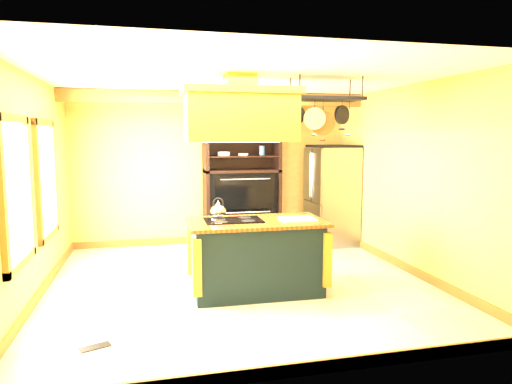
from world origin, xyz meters
name	(u,v)px	position (x,y,z in m)	size (l,w,h in m)	color
floor	(240,283)	(0.00, 0.00, 0.00)	(5.00, 5.00, 0.00)	beige
ceiling	(239,78)	(0.00, 0.00, 2.70)	(5.00, 5.00, 0.00)	white
wall_back	(213,170)	(0.00, 2.50, 1.35)	(5.00, 0.02, 2.70)	#E7C054
wall_front	(301,215)	(0.00, -2.50, 1.35)	(5.00, 0.02, 2.70)	#E7C054
wall_left	(33,188)	(-2.50, 0.00, 1.35)	(0.02, 5.00, 2.70)	#E7C054
wall_right	(410,179)	(2.50, 0.00, 1.35)	(0.02, 5.00, 2.70)	#E7C054
ceiling_beam	(219,98)	(0.00, 1.70, 2.59)	(5.00, 0.15, 0.20)	olive
window_near	(17,192)	(-2.47, -0.80, 1.40)	(0.06, 1.06, 1.56)	olive
window_far	(47,179)	(-2.47, 0.60, 1.40)	(0.06, 1.06, 1.56)	olive
kitchen_island	(256,256)	(0.13, -0.39, 0.47)	(1.71, 0.97, 1.11)	black
range_hood	(240,113)	(-0.06, -0.39, 2.24)	(1.39, 0.78, 0.80)	#A38228
pot_rack	(326,107)	(1.04, -0.38, 2.33)	(0.98, 0.45, 0.72)	black
refrigerator	(331,197)	(2.10, 1.90, 0.86)	(0.77, 0.91, 1.77)	gray
hutch	(241,194)	(0.48, 2.24, 0.92)	(1.35, 0.61, 2.40)	black
floor_register	(95,347)	(-1.69, -1.56, 0.01)	(0.28, 0.12, 0.01)	black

